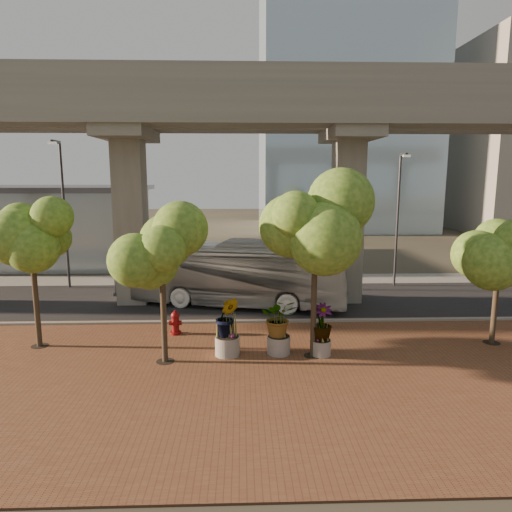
{
  "coord_description": "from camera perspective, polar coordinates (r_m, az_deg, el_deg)",
  "views": [
    {
      "loc": [
        0.08,
        -23.33,
        7.02
      ],
      "look_at": [
        0.85,
        0.5,
        2.9
      ],
      "focal_mm": 32.0,
      "sensor_mm": 36.0,
      "label": 1
    }
  ],
  "objects": [
    {
      "name": "streetlamp_west",
      "position": [
        30.94,
        -22.97,
        5.94
      ],
      "size": [
        0.45,
        1.33,
        9.17
      ],
      "color": "#2C2C31",
      "rests_on": "ground"
    },
    {
      "name": "transit_viaduct",
      "position": [
        25.33,
        -2.07,
        10.4
      ],
      "size": [
        72.0,
        5.6,
        12.4
      ],
      "color": "gray",
      "rests_on": "ground"
    },
    {
      "name": "planter_left",
      "position": [
        18.08,
        -3.64,
        -7.98
      ],
      "size": [
        2.16,
        2.16,
        2.38
      ],
      "color": "gray",
      "rests_on": "ground"
    },
    {
      "name": "fire_hydrant",
      "position": [
        20.99,
        -10.04,
        -8.2
      ],
      "size": [
        0.55,
        0.49,
        1.1
      ],
      "color": "maroon",
      "rests_on": "ground"
    },
    {
      "name": "planter_front",
      "position": [
        18.25,
        2.88,
        -8.04
      ],
      "size": [
        2.06,
        2.06,
        2.26
      ],
      "color": "gray",
      "rests_on": "ground"
    },
    {
      "name": "street_tree_near_east",
      "position": [
        17.33,
        7.44,
        3.32
      ],
      "size": [
        4.26,
        4.26,
        6.99
      ],
      "color": "#423526",
      "rests_on": "ground"
    },
    {
      "name": "street_tree_far_east",
      "position": [
        21.28,
        28.21,
        0.82
      ],
      "size": [
        3.55,
        3.55,
        5.71
      ],
      "color": "#423526",
      "rests_on": "ground"
    },
    {
      "name": "station_pavilion",
      "position": [
        44.32,
        -28.85,
        3.67
      ],
      "size": [
        23.0,
        13.0,
        6.3
      ],
      "color": "#A8B9C0",
      "rests_on": "ground"
    },
    {
      "name": "street_tree_far_west",
      "position": [
        20.39,
        -26.37,
        2.56
      ],
      "size": [
        3.57,
        3.57,
        6.4
      ],
      "color": "#423526",
      "rests_on": "ground"
    },
    {
      "name": "streetlamp_east",
      "position": [
        30.47,
        17.38,
        5.42
      ],
      "size": [
        0.42,
        1.22,
        8.44
      ],
      "color": "#313136",
      "rests_on": "ground"
    },
    {
      "name": "planter_right",
      "position": [
        18.28,
        8.18,
        -8.48
      ],
      "size": [
        1.94,
        1.94,
        2.07
      ],
      "color": "#A8A598",
      "rests_on": "ground"
    },
    {
      "name": "curb_strip",
      "position": [
        22.43,
        -1.99,
        -8.23
      ],
      "size": [
        70.0,
        0.25,
        0.16
      ],
      "primitive_type": "cube",
      "color": "gray",
      "rests_on": "ground"
    },
    {
      "name": "asphalt_road",
      "position": [
        26.28,
        -1.97,
        -5.65
      ],
      "size": [
        90.0,
        8.0,
        0.04
      ],
      "primitive_type": "cube",
      "color": "black",
      "rests_on": "ground"
    },
    {
      "name": "street_tree_near_west",
      "position": [
        17.09,
        -11.75,
        0.77
      ],
      "size": [
        3.84,
        3.84,
        6.11
      ],
      "color": "#423526",
      "rests_on": "ground"
    },
    {
      "name": "brick_plaza",
      "position": [
        16.85,
        -2.02,
        -14.72
      ],
      "size": [
        70.0,
        13.0,
        0.06
      ],
      "primitive_type": "cube",
      "color": "brown",
      "rests_on": "ground"
    },
    {
      "name": "far_sidewalk",
      "position": [
        31.61,
        -1.95,
        -2.98
      ],
      "size": [
        90.0,
        3.0,
        0.06
      ],
      "primitive_type": "cube",
      "color": "gray",
      "rests_on": "ground"
    },
    {
      "name": "ground",
      "position": [
        24.36,
        -1.98,
        -6.95
      ],
      "size": [
        160.0,
        160.0,
        0.0
      ],
      "primitive_type": "plane",
      "color": "#312E24",
      "rests_on": "ground"
    },
    {
      "name": "transit_bus",
      "position": [
        25.26,
        -3.17,
        -2.19
      ],
      "size": [
        13.1,
        5.98,
        3.55
      ],
      "primitive_type": "imported",
      "rotation": [
        0.0,
        0.0,
        1.33
      ],
      "color": "silver",
      "rests_on": "ground"
    }
  ]
}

